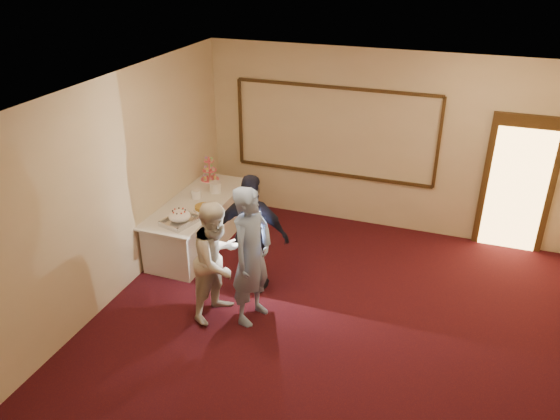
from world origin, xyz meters
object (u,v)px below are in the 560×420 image
object	(u,v)px
pavlova_tray	(180,218)
tart	(204,208)
plate_stack_b	(216,187)
man	(252,256)
plate_stack_a	(196,194)
cupcake_stand	(209,171)
buffet_table	(199,223)
woman	(218,260)
guest	(253,235)

from	to	relation	value
pavlova_tray	tart	xyz separation A→B (m)	(0.12, 0.52, -0.06)
plate_stack_b	man	world-z (taller)	man
plate_stack_a	man	world-z (taller)	man
cupcake_stand	tart	bearing A→B (deg)	-68.51
buffet_table	woman	distance (m)	1.94
buffet_table	man	size ratio (longest dim) A/B	1.21
man	woman	distance (m)	0.47
buffet_table	plate_stack_b	world-z (taller)	plate_stack_b
plate_stack_b	man	size ratio (longest dim) A/B	0.11
woman	man	bearing A→B (deg)	-67.84
plate_stack_b	woman	distance (m)	2.21
pavlova_tray	man	distance (m)	1.63
guest	woman	bearing A→B (deg)	70.19
pavlova_tray	tart	size ratio (longest dim) A/B	1.97
pavlova_tray	tart	world-z (taller)	pavlova_tray
plate_stack_b	woman	size ratio (longest dim) A/B	0.12
tart	plate_stack_a	bearing A→B (deg)	132.05
man	woman	bearing A→B (deg)	110.13
buffet_table	man	distance (m)	2.21
plate_stack_b	man	bearing A→B (deg)	-53.34
plate_stack_a	tart	size ratio (longest dim) A/B	0.54
cupcake_stand	plate_stack_b	world-z (taller)	cupcake_stand
plate_stack_a	man	xyz separation A→B (m)	(1.63, -1.61, 0.10)
tart	woman	world-z (taller)	woman
pavlova_tray	man	bearing A→B (deg)	-27.51
woman	guest	xyz separation A→B (m)	(0.21, 0.67, 0.06)
cupcake_stand	woman	world-z (taller)	woman
cupcake_stand	tart	world-z (taller)	cupcake_stand
plate_stack_b	tart	size ratio (longest dim) A/B	0.65
cupcake_stand	woman	distance (m)	2.74
pavlova_tray	buffet_table	bearing A→B (deg)	98.20
man	plate_stack_a	bearing A→B (deg)	57.75
buffet_table	cupcake_stand	distance (m)	1.04
buffet_table	man	xyz separation A→B (m)	(1.55, -1.49, 0.55)
buffet_table	plate_stack_b	xyz separation A→B (m)	(0.12, 0.44, 0.47)
buffet_table	guest	bearing A→B (deg)	-33.81
man	woman	xyz separation A→B (m)	(-0.45, -0.06, -0.12)
tart	man	size ratio (longest dim) A/B	0.17
man	guest	distance (m)	0.65
woman	guest	distance (m)	0.70
guest	plate_stack_b	bearing A→B (deg)	-50.03
pavlova_tray	guest	size ratio (longest dim) A/B	0.35
plate_stack_b	guest	xyz separation A→B (m)	(1.19, -1.31, 0.02)
cupcake_stand	plate_stack_b	distance (m)	0.54
guest	tart	bearing A→B (deg)	-33.80
cupcake_stand	plate_stack_a	distance (m)	0.76
plate_stack_b	woman	bearing A→B (deg)	-63.64
buffet_table	plate_stack_b	bearing A→B (deg)	74.84
plate_stack_a	woman	distance (m)	2.04
tart	man	bearing A→B (deg)	-43.89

